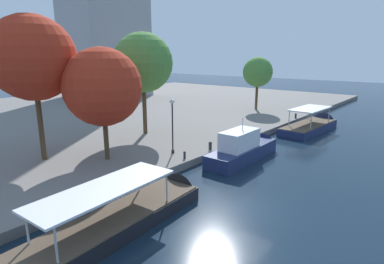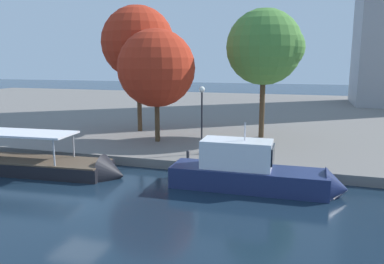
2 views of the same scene
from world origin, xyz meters
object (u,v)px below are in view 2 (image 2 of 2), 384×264
Objects in this scene: motor_yacht_2 at (256,175)px; lamp_post at (202,112)px; tree_2 at (157,67)px; mooring_bollard_0 at (188,155)px; tree_3 at (267,49)px; tour_boat_1 at (33,167)px; mooring_bollard_2 at (238,158)px; tree_1 at (136,41)px.

motor_yacht_2 is 2.03× the size of lamp_post.
lamp_post is 6.44m from tree_2.
mooring_bollard_0 is 0.07× the size of tree_2.
tree_2 is 9.27m from tree_3.
tour_boat_1 reaches higher than mooring_bollard_0.
tree_2 is at bearing 144.99° from lamp_post.
tree_2 reaches higher than tour_boat_1.
tree_2 reaches higher than mooring_bollard_2.
tree_1 is (1.61, 12.71, 8.67)m from tour_boat_1.
tour_boat_1 reaches higher than mooring_bollard_2.
motor_yacht_2 is at bearing -42.78° from tree_1.
mooring_bollard_2 is 0.09× the size of tree_2.
tour_boat_1 is 21.70× the size of mooring_bollard_0.
tree_1 is at bearing 78.50° from tour_boat_1.
tree_1 is 1.06× the size of tree_3.
motor_yacht_2 is 14.08m from tree_3.
tree_1 reaches higher than motor_yacht_2.
mooring_bollard_0 is at bearing -50.30° from tree_2.
mooring_bollard_2 is at bearing -2.32° from mooring_bollard_0.
motor_yacht_2 is 3.18m from mooring_bollard_2.
tree_1 is (-12.74, 11.79, 8.16)m from motor_yacht_2.
motor_yacht_2 is 0.90× the size of tree_3.
tree_2 is (-4.19, 5.05, 5.70)m from mooring_bollard_0.
motor_yacht_2 is at bearing -46.35° from lamp_post.
mooring_bollard_0 is at bearing -104.55° from lamp_post.
tree_3 is at bearing 39.59° from tour_boat_1.
motor_yacht_2 is at bearing -85.57° from tree_3.
tree_1 is (-11.20, 9.01, 7.95)m from mooring_bollard_2.
tour_boat_1 is at bearing -177.59° from motor_yacht_2.
lamp_post is at bearing 132.41° from motor_yacht_2.
tree_1 reaches higher than mooring_bollard_0.
lamp_post is 0.44× the size of tree_3.
tree_3 reaches higher than tree_2.
lamp_post reaches higher than mooring_bollard_0.
lamp_post reaches higher than motor_yacht_2.
motor_yacht_2 is at bearing -61.01° from mooring_bollard_2.
tour_boat_1 is 1.19× the size of tree_1.
mooring_bollard_2 is (3.41, -0.14, 0.08)m from mooring_bollard_0.
tree_3 is (4.02, 9.07, 7.22)m from mooring_bollard_0.
lamp_post is 12.12m from tree_1.
mooring_bollard_0 is 3.25m from lamp_post.
motor_yacht_2 is 13.45m from tree_2.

